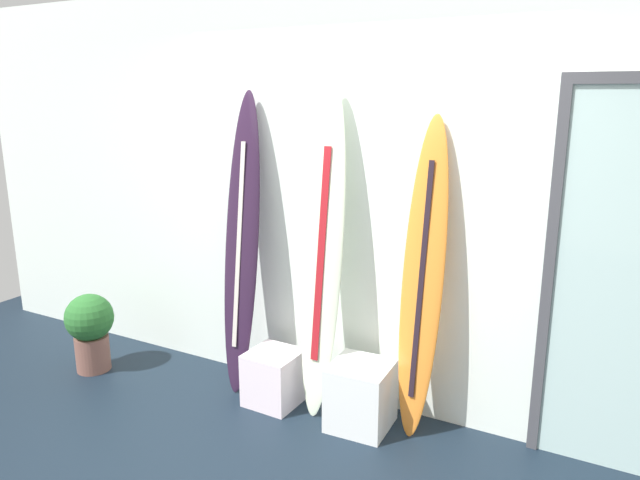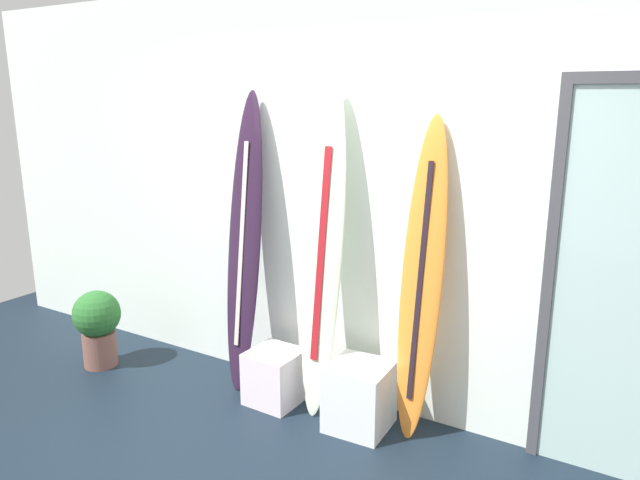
% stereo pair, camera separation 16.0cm
% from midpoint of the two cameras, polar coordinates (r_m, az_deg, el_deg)
% --- Properties ---
extents(wall_back, '(7.20, 0.20, 2.80)m').
position_cam_midpoint_polar(wall_back, '(3.94, 2.64, 3.92)').
color(wall_back, white).
rests_on(wall_back, ground).
extents(surfboard_charcoal, '(0.28, 0.37, 2.12)m').
position_cam_midpoint_polar(surfboard_charcoal, '(4.15, -8.66, -0.55)').
color(surfboard_charcoal, '#2C1931').
rests_on(surfboard_charcoal, ground).
extents(surfboard_ivory, '(0.29, 0.36, 2.16)m').
position_cam_midpoint_polar(surfboard_ivory, '(3.79, -0.93, -1.46)').
color(surfboard_ivory, silver).
rests_on(surfboard_ivory, ground).
extents(surfboard_sunset, '(0.28, 0.30, 1.98)m').
position_cam_midpoint_polar(surfboard_sunset, '(3.60, 8.62, -3.95)').
color(surfboard_sunset, orange).
rests_on(surfboard_sunset, ground).
extents(display_block_left, '(0.35, 0.35, 0.37)m').
position_cam_midpoint_polar(display_block_left, '(4.19, -5.57, -13.08)').
color(display_block_left, white).
rests_on(display_block_left, ground).
extents(display_block_center, '(0.39, 0.39, 0.43)m').
position_cam_midpoint_polar(display_block_center, '(3.90, 2.75, -14.77)').
color(display_block_center, white).
rests_on(display_block_center, ground).
extents(potted_plant, '(0.36, 0.36, 0.61)m').
position_cam_midpoint_polar(potted_plant, '(4.91, -22.19, -7.81)').
color(potted_plant, brown).
rests_on(potted_plant, ground).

